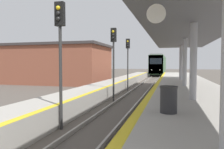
# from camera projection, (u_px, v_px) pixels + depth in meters

# --- Properties ---
(train) EXTENTS (2.73, 21.09, 4.41)m
(train) POSITION_uv_depth(u_px,v_px,m) (159.00, 65.00, 50.24)
(train) COLOR black
(train) RESTS_ON ground
(signal_near) EXTENTS (0.36, 0.31, 4.87)m
(signal_near) POSITION_uv_depth(u_px,v_px,m) (60.00, 42.00, 8.28)
(signal_near) COLOR #2D2D2D
(signal_near) RESTS_ON ground
(signal_mid) EXTENTS (0.36, 0.31, 4.87)m
(signal_mid) POSITION_uv_depth(u_px,v_px,m) (114.00, 51.00, 14.31)
(signal_mid) COLOR #2D2D2D
(signal_mid) RESTS_ON ground
(signal_far) EXTENTS (0.36, 0.31, 4.87)m
(signal_far) POSITION_uv_depth(u_px,v_px,m) (128.00, 55.00, 20.52)
(signal_far) COLOR #2D2D2D
(signal_far) RESTS_ON ground
(station_canopy) EXTENTS (4.67, 25.29, 3.63)m
(station_canopy) POSITION_uv_depth(u_px,v_px,m) (189.00, 32.00, 12.67)
(station_canopy) COLOR #99999E
(station_canopy) RESTS_ON platform_right
(trash_bin) EXTENTS (0.58, 0.58, 0.89)m
(trash_bin) POSITION_uv_depth(u_px,v_px,m) (169.00, 99.00, 7.19)
(trash_bin) COLOR #262628
(trash_bin) RESTS_ON platform_right
(station_building) EXTENTS (13.16, 8.36, 4.97)m
(station_building) POSITION_uv_depth(u_px,v_px,m) (58.00, 64.00, 28.62)
(station_building) COLOR brown
(station_building) RESTS_ON ground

